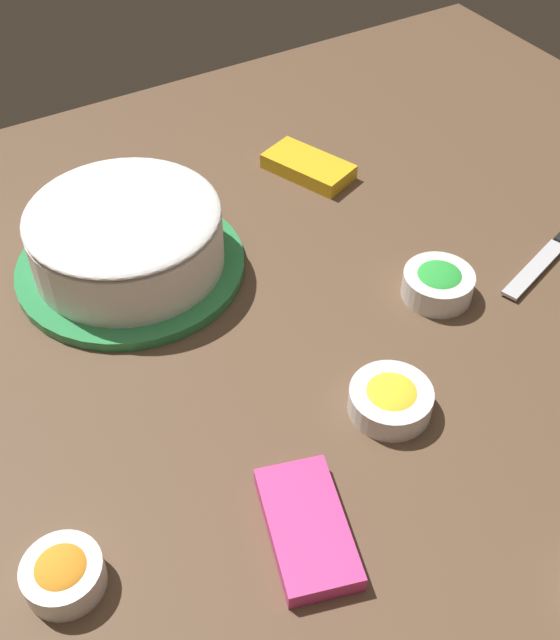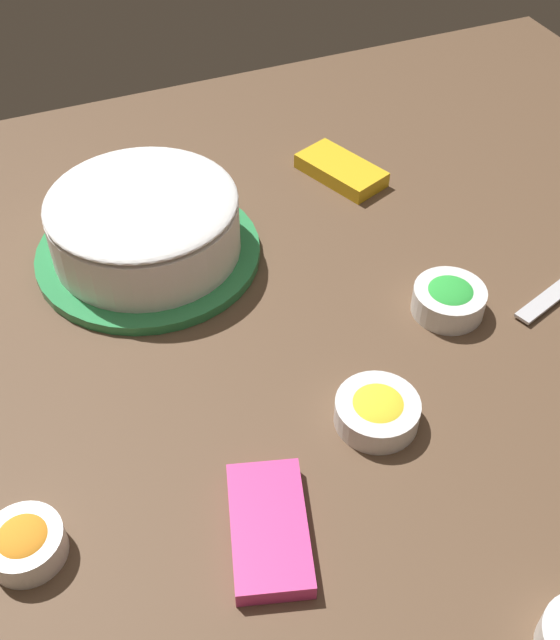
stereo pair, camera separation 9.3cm
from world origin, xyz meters
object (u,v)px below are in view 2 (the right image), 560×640
candy_box_lower (269,528)px  candy_box_upper (341,170)px  sprinkle_bowl_orange (25,543)px  sprinkle_bowl_green (449,299)px  frosted_cake (145,227)px  sprinkle_bowl_yellow (377,410)px

candy_box_lower → candy_box_upper: (0.53, -0.33, 0.00)m
candy_box_upper → sprinkle_bowl_orange: bearing=108.3°
sprinkle_bowl_green → candy_box_lower: 0.39m
frosted_cake → sprinkle_bowl_orange: size_ratio=3.98×
sprinkle_bowl_orange → candy_box_upper: size_ratio=0.56×
sprinkle_bowl_green → sprinkle_bowl_yellow: bearing=126.6°
frosted_cake → sprinkle_bowl_yellow: bearing=-157.1°
frosted_cake → sprinkle_bowl_green: 0.41m
sprinkle_bowl_orange → candy_box_lower: size_ratio=0.53×
sprinkle_bowl_orange → frosted_cake: bearing=-30.7°
sprinkle_bowl_orange → candy_box_lower: (-0.07, -0.22, -0.01)m
sprinkle_bowl_green → candy_box_lower: (-0.21, 0.33, -0.01)m
candy_box_lower → sprinkle_bowl_green: bearing=-41.2°
sprinkle_bowl_yellow → candy_box_lower: 0.18m
sprinkle_bowl_orange → sprinkle_bowl_yellow: 0.38m
sprinkle_bowl_green → candy_box_upper: bearing=-0.6°
sprinkle_bowl_yellow → candy_box_lower: sprinkle_bowl_yellow is taller
sprinkle_bowl_yellow → sprinkle_bowl_green: bearing=-53.4°
sprinkle_bowl_green → candy_box_lower: size_ratio=0.64×
sprinkle_bowl_yellow → candy_box_upper: size_ratio=0.69×
sprinkle_bowl_orange → candy_box_lower: sprinkle_bowl_orange is taller
candy_box_lower → sprinkle_bowl_orange: bearing=89.0°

